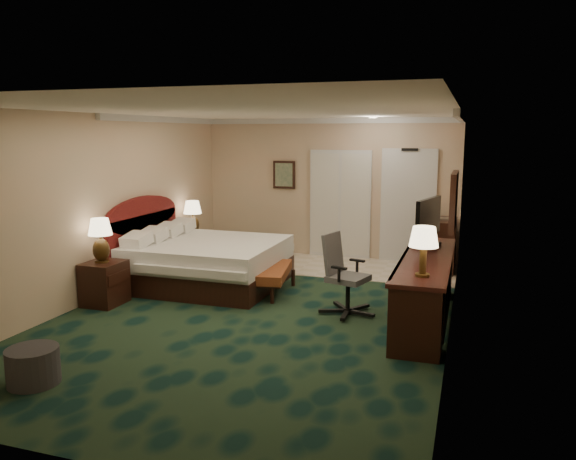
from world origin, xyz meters
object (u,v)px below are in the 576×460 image
(bed_bench, at_px, (274,280))
(tv, at_px, (428,223))
(ottoman, at_px, (33,366))
(lamp_near, at_px, (101,240))
(desk_chair, at_px, (348,275))
(nightstand_near, at_px, (104,283))
(bed, at_px, (209,263))
(nightstand_far, at_px, (192,249))
(lamp_far, at_px, (193,218))
(desk, at_px, (425,289))
(minibar, at_px, (441,245))

(bed_bench, bearing_deg, tv, -6.09)
(tv, bearing_deg, ottoman, -117.07)
(lamp_near, height_order, tv, tv)
(desk_chair, bearing_deg, ottoman, -112.97)
(nightstand_near, bearing_deg, bed_bench, 31.17)
(bed_bench, bearing_deg, bed, 162.17)
(nightstand_far, relative_size, desk_chair, 0.50)
(bed_bench, height_order, tv, tv)
(nightstand_near, relative_size, lamp_far, 0.97)
(bed_bench, relative_size, desk, 0.41)
(lamp_near, distance_m, minibar, 5.73)
(lamp_far, bearing_deg, nightstand_near, -89.59)
(tv, distance_m, minibar, 2.25)
(desk_chair, bearing_deg, minibar, 85.98)
(lamp_far, relative_size, desk, 0.22)
(nightstand_far, xyz_separation_m, ottoman, (0.96, -5.10, -0.09))
(nightstand_near, bearing_deg, nightstand_far, 90.60)
(nightstand_far, height_order, lamp_near, lamp_near)
(nightstand_near, distance_m, desk, 4.46)
(ottoman, xyz_separation_m, tv, (3.42, 3.85, 1.00))
(desk_chair, distance_m, minibar, 3.10)
(bed, xyz_separation_m, minibar, (3.49, 2.14, 0.11))
(bed_bench, distance_m, desk, 2.37)
(nightstand_far, height_order, minibar, minibar)
(bed_bench, xyz_separation_m, desk, (2.29, -0.56, 0.22))
(bed, height_order, bed_bench, bed)
(nightstand_far, height_order, tv, tv)
(desk_chair, bearing_deg, nightstand_near, -153.39)
(lamp_near, xyz_separation_m, minibar, (4.46, 3.57, -0.47))
(lamp_near, xyz_separation_m, ottoman, (0.95, -2.41, -0.75))
(ottoman, bearing_deg, nightstand_far, 100.69)
(desk, height_order, desk_chair, desk_chair)
(ottoman, xyz_separation_m, desk_chair, (2.46, 3.07, 0.36))
(bed_bench, bearing_deg, nightstand_far, 136.17)
(bed, xyz_separation_m, ottoman, (-0.01, -3.84, -0.17))
(nightstand_near, relative_size, ottoman, 1.23)
(bed, distance_m, bed_bench, 1.18)
(tv, bearing_deg, minibar, 102.05)
(ottoman, height_order, minibar, minibar)
(nightstand_far, relative_size, lamp_near, 0.87)
(lamp_near, relative_size, ottoman, 1.25)
(lamp_near, height_order, ottoman, lamp_near)
(nightstand_far, distance_m, tv, 4.64)
(tv, height_order, minibar, tv)
(bed, xyz_separation_m, nightstand_far, (-0.98, 1.26, -0.08))
(desk_chair, bearing_deg, lamp_far, 164.31)
(nightstand_far, xyz_separation_m, lamp_far, (0.01, 0.05, 0.59))
(bed_bench, bearing_deg, ottoman, -117.92)
(nightstand_far, relative_size, minibar, 0.59)
(lamp_near, distance_m, desk_chair, 3.50)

